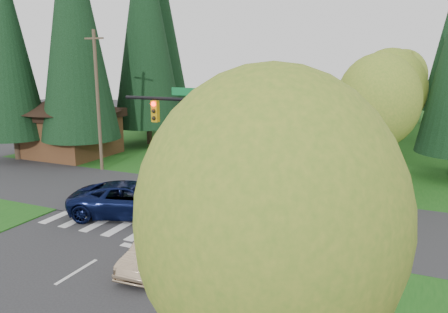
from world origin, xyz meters
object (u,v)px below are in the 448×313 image
Objects in this scene: sedan_champagne at (156,251)px; parked_car_a at (295,170)px; parked_car_c at (346,132)px; parked_car_d at (360,126)px; suv_navy at (132,200)px; parked_car_e at (361,115)px; parked_car_b at (321,149)px.

sedan_champagne is 0.94× the size of parked_car_a.
sedan_champagne is 32.24m from parked_car_c.
sedan_champagne is 0.86× the size of parked_car_d.
suv_navy is 32.99m from parked_car_d.
suv_navy is 1.58× the size of parked_car_c.
parked_car_e is (-0.51, 15.86, 0.01)m from parked_car_c.
sedan_champagne is 0.87× the size of parked_car_e.
suv_navy is 11.60m from parked_car_a.
parked_car_e reaches higher than parked_car_b.
parked_car_b is (1.65, 22.58, -0.00)m from sedan_champagne.
parked_car_d is (0.89, 4.35, 0.14)m from parked_car_c.
suv_navy reaches higher than sedan_champagne.
parked_car_a is 1.07× the size of parked_car_c.
parked_car_a is 33.69m from parked_car_e.
parked_car_c is (6.44, 27.81, -0.22)m from suv_navy.
suv_navy is at bearing -96.89° from parked_car_c.
parked_car_a is (1.65, 14.33, 0.07)m from sedan_champagne.
parked_car_d is at bearing -78.60° from parked_car_e.
suv_navy reaches higher than parked_car_b.
suv_navy is at bearing 130.50° from sedan_champagne.
parked_car_b is 9.60m from parked_car_c.
parked_car_e is (0.00, 25.45, 0.01)m from parked_car_b.
parked_car_d is at bearing 89.38° from parked_car_b.
parked_car_b is 25.45m from parked_car_e.
sedan_champagne is at bearing -155.93° from suv_navy.
parked_car_d is at bearing 81.28° from sedan_champagne.
sedan_champagne is at bearing -87.71° from parked_car_c.
parked_car_e is at bearing -28.09° from suv_navy.
parked_car_a reaches higher than sedan_champagne.
parked_car_d is (1.40, 22.19, 0.07)m from parked_car_a.
parked_car_c is at bearing 82.21° from sedan_champagne.
sedan_champagne is at bearing -89.06° from parked_car_b.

